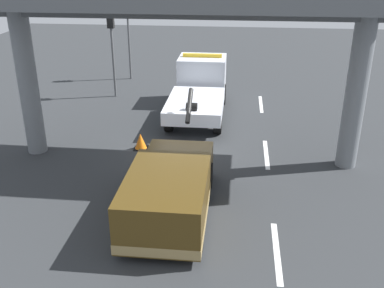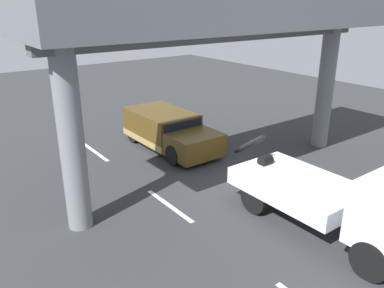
{
  "view_description": "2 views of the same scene",
  "coord_description": "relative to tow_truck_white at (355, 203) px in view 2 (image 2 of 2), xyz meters",
  "views": [
    {
      "loc": [
        -15.6,
        -1.82,
        7.2
      ],
      "look_at": [
        -1.79,
        -0.34,
        1.09
      ],
      "focal_mm": 41.75,
      "sensor_mm": 36.0,
      "label": 1
    },
    {
      "loc": [
        9.55,
        -9.16,
        6.39
      ],
      "look_at": [
        -2.01,
        -0.57,
        1.04
      ],
      "focal_mm": 36.39,
      "sensor_mm": 36.0,
      "label": 2
    }
  ],
  "objects": [
    {
      "name": "overpass_structure",
      "position": [
        -5.28,
        0.0,
        4.4
      ],
      "size": [
        3.6,
        13.58,
        6.44
      ],
      "color": "slate",
      "rests_on": "ground"
    },
    {
      "name": "traffic_cone_orange",
      "position": [
        -4.66,
        1.87,
        -0.9
      ],
      "size": [
        0.53,
        0.53,
        0.63
      ],
      "color": "orange",
      "rests_on": "ground"
    },
    {
      "name": "ground_plane",
      "position": [
        -4.67,
        0.0,
        -1.25
      ],
      "size": [
        60.0,
        40.0,
        0.1
      ],
      "primitive_type": "cube",
      "color": "#2D3033"
    },
    {
      "name": "lane_stripe_west",
      "position": [
        -10.67,
        -3.0,
        -1.2
      ],
      "size": [
        2.6,
        0.16,
        0.01
      ],
      "primitive_type": "cube",
      "color": "silver",
      "rests_on": "ground"
    },
    {
      "name": "towed_van_green",
      "position": [
        -9.27,
        0.0,
        -0.42
      ],
      "size": [
        5.2,
        2.23,
        1.58
      ],
      "color": "#4C3814",
      "rests_on": "ground"
    },
    {
      "name": "tow_truck_white",
      "position": [
        0.0,
        0.0,
        0.0
      ],
      "size": [
        7.26,
        2.44,
        2.46
      ],
      "color": "silver",
      "rests_on": "ground"
    },
    {
      "name": "lane_stripe_mid",
      "position": [
        -4.67,
        -3.0,
        -1.2
      ],
      "size": [
        2.6,
        0.16,
        0.01
      ],
      "primitive_type": "cube",
      "color": "silver",
      "rests_on": "ground"
    }
  ]
}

